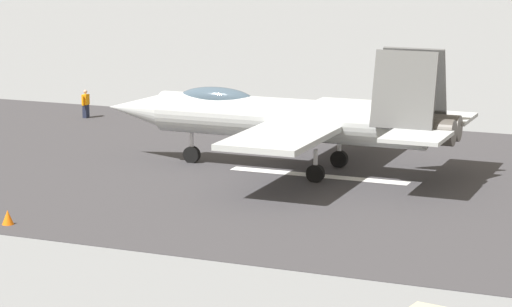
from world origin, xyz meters
TOP-DOWN VIEW (x-y plane):
  - ground_plane at (0.00, 0.00)m, footprint 400.00×400.00m
  - runway_strip at (-0.02, 0.00)m, footprint 240.00×26.00m
  - fighter_jet at (0.64, -0.43)m, footprint 16.41×13.14m
  - crew_person at (16.12, -9.02)m, footprint 0.30×0.70m
  - marker_cone_mid at (6.83, 11.81)m, footprint 0.44×0.44m

SIDE VIEW (x-z plane):
  - ground_plane at x=0.00m, z-range 0.00..0.00m
  - runway_strip at x=-0.02m, z-range 0.00..0.02m
  - marker_cone_mid at x=6.83m, z-range 0.00..0.55m
  - crew_person at x=16.12m, z-range 0.00..1.60m
  - fighter_jet at x=0.64m, z-range -0.40..5.18m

